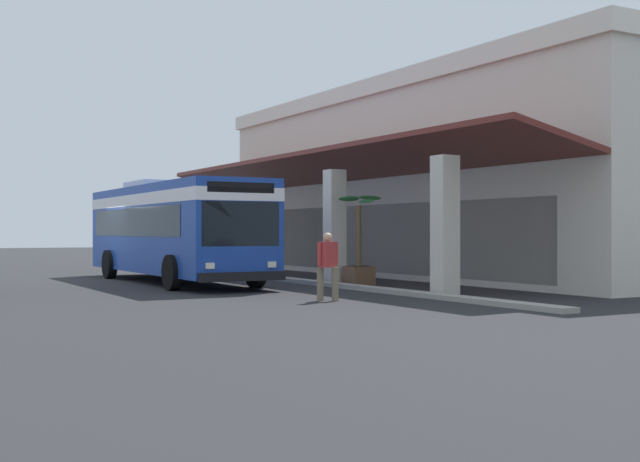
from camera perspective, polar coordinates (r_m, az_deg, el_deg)
name	(u,v)px	position (r m, az deg, el deg)	size (l,w,h in m)	color
ground	(318,274)	(32.19, -0.12, -2.97)	(120.00, 120.00, 0.00)	#262628
curb_strip	(273,278)	(28.38, -3.22, -3.24)	(26.99, 0.50, 0.12)	#9E998E
plaza_building	(491,183)	(33.75, 11.64, 3.24)	(22.79, 15.34, 7.14)	beige
transit_bus	(173,225)	(27.37, -10.07, 0.40)	(11.23, 2.90, 3.34)	#193D9E
pedestrian	(328,263)	(19.63, 0.53, -2.21)	(0.40, 0.64, 1.62)	#726651
potted_palm	(359,261)	(25.76, 2.68, -2.08)	(1.89, 1.57, 2.79)	brown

